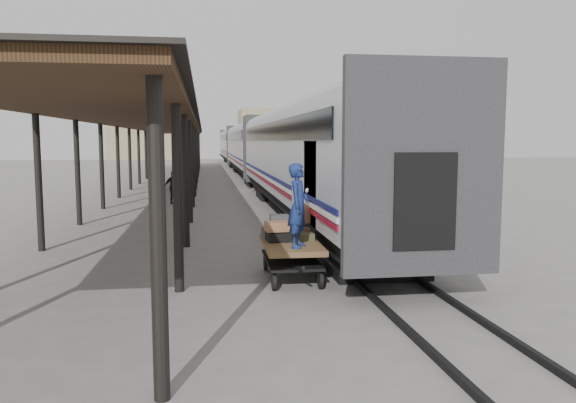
# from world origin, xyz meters

# --- Properties ---
(ground) EXTENTS (160.00, 160.00, 0.00)m
(ground) POSITION_xyz_m (0.00, 0.00, 0.00)
(ground) COLOR slate
(ground) RESTS_ON ground
(train) EXTENTS (3.45, 76.01, 4.01)m
(train) POSITION_xyz_m (3.19, 33.79, 2.69)
(train) COLOR silver
(train) RESTS_ON ground
(canopy) EXTENTS (4.90, 64.30, 4.15)m
(canopy) POSITION_xyz_m (-3.40, 24.00, 4.00)
(canopy) COLOR #422B19
(canopy) RESTS_ON ground
(rails) EXTENTS (1.54, 150.00, 0.12)m
(rails) POSITION_xyz_m (3.20, 34.00, 0.06)
(rails) COLOR black
(rails) RESTS_ON ground
(building_far) EXTENTS (18.00, 10.00, 8.00)m
(building_far) POSITION_xyz_m (14.00, 78.00, 4.00)
(building_far) COLOR tan
(building_far) RESTS_ON ground
(building_left) EXTENTS (12.00, 8.00, 6.00)m
(building_left) POSITION_xyz_m (-10.00, 82.00, 3.00)
(building_left) COLOR tan
(building_left) RESTS_ON ground
(baggage_cart) EXTENTS (1.29, 2.42, 0.86)m
(baggage_cart) POSITION_xyz_m (1.14, -1.29, 0.65)
(baggage_cart) COLOR brown
(baggage_cart) RESTS_ON ground
(suitcase_stack) EXTENTS (1.16, 0.99, 0.57)m
(suitcase_stack) POSITION_xyz_m (1.02, -0.91, 1.06)
(suitcase_stack) COLOR #3E3E41
(suitcase_stack) RESTS_ON baggage_cart
(luggage_tug) EXTENTS (1.18, 1.54, 1.20)m
(luggage_tug) POSITION_xyz_m (-2.16, 21.13, 0.55)
(luggage_tug) COLOR #98220D
(luggage_tug) RESTS_ON ground
(porter) EXTENTS (0.67, 0.78, 1.82)m
(porter) POSITION_xyz_m (1.20, -1.94, 1.77)
(porter) COLOR navy
(porter) RESTS_ON baggage_cart
(pedestrian) EXTENTS (1.00, 0.42, 1.69)m
(pedestrian) POSITION_xyz_m (-2.29, 14.44, 0.85)
(pedestrian) COLOR black
(pedestrian) RESTS_ON ground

